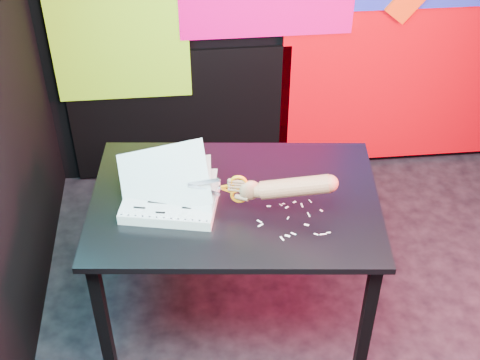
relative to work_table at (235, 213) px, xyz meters
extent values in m
cube|color=black|center=(0.53, -0.32, -0.67)|extent=(3.00, 3.00, 0.01)
cube|color=red|center=(1.18, 1.15, 0.18)|extent=(1.60, 0.02, 1.60)
cube|color=#89EB1A|center=(-0.52, 1.13, 0.43)|extent=(0.75, 0.02, 1.00)
cube|color=black|center=(-0.22, 1.15, -0.22)|extent=(1.30, 0.02, 0.85)
cube|color=black|center=(-0.60, -0.30, -0.31)|extent=(0.05, 0.05, 0.72)
cube|color=black|center=(-0.53, 0.41, -0.31)|extent=(0.05, 0.05, 0.72)
cube|color=black|center=(0.53, -0.41, -0.31)|extent=(0.05, 0.05, 0.72)
cube|color=black|center=(0.60, 0.30, -0.31)|extent=(0.05, 0.05, 0.72)
cube|color=black|center=(0.00, 0.00, 0.07)|extent=(1.34, 0.96, 0.03)
cube|color=silver|center=(-0.28, -0.02, 0.11)|extent=(0.44, 0.36, 0.05)
cube|color=white|center=(-0.28, -0.02, 0.13)|extent=(0.44, 0.36, 0.00)
cube|color=white|center=(-0.28, -0.02, 0.14)|extent=(0.42, 0.35, 0.12)
cube|color=white|center=(-0.29, 0.00, 0.16)|extent=(0.39, 0.31, 0.21)
cube|color=white|center=(-0.30, 0.01, 0.21)|extent=(0.40, 0.24, 0.29)
cylinder|color=black|center=(-0.48, -0.11, 0.13)|extent=(0.01, 0.01, 0.00)
cylinder|color=black|center=(-0.45, -0.12, 0.13)|extent=(0.01, 0.01, 0.00)
cylinder|color=black|center=(-0.42, -0.12, 0.13)|extent=(0.01, 0.01, 0.00)
cylinder|color=black|center=(-0.39, -0.13, 0.13)|extent=(0.01, 0.01, 0.00)
cylinder|color=black|center=(-0.37, -0.13, 0.13)|extent=(0.01, 0.01, 0.00)
cylinder|color=black|center=(-0.34, -0.14, 0.13)|extent=(0.01, 0.01, 0.00)
cylinder|color=black|center=(-0.31, -0.15, 0.13)|extent=(0.01, 0.01, 0.00)
cylinder|color=black|center=(-0.28, -0.15, 0.13)|extent=(0.01, 0.01, 0.00)
cylinder|color=black|center=(-0.25, -0.16, 0.13)|extent=(0.01, 0.01, 0.00)
cylinder|color=black|center=(-0.22, -0.17, 0.13)|extent=(0.01, 0.01, 0.00)
cylinder|color=black|center=(-0.19, -0.17, 0.13)|extent=(0.01, 0.01, 0.00)
cylinder|color=black|center=(-0.16, -0.18, 0.13)|extent=(0.01, 0.01, 0.00)
cylinder|color=black|center=(-0.13, -0.18, 0.13)|extent=(0.01, 0.01, 0.00)
cylinder|color=black|center=(-0.43, 0.15, 0.13)|extent=(0.01, 0.01, 0.00)
cylinder|color=black|center=(-0.40, 0.14, 0.13)|extent=(0.01, 0.01, 0.00)
cylinder|color=black|center=(-0.37, 0.14, 0.13)|extent=(0.01, 0.01, 0.00)
cylinder|color=black|center=(-0.34, 0.13, 0.13)|extent=(0.01, 0.01, 0.00)
cylinder|color=black|center=(-0.31, 0.13, 0.13)|extent=(0.01, 0.01, 0.00)
cylinder|color=black|center=(-0.28, 0.12, 0.13)|extent=(0.01, 0.01, 0.00)
cylinder|color=black|center=(-0.25, 0.11, 0.13)|extent=(0.01, 0.01, 0.00)
cylinder|color=black|center=(-0.22, 0.11, 0.13)|extent=(0.01, 0.01, 0.00)
cylinder|color=black|center=(-0.19, 0.10, 0.13)|extent=(0.01, 0.01, 0.00)
cylinder|color=black|center=(-0.17, 0.09, 0.13)|extent=(0.01, 0.01, 0.00)
cylinder|color=black|center=(-0.14, 0.09, 0.13)|extent=(0.01, 0.01, 0.00)
cylinder|color=black|center=(-0.11, 0.08, 0.13)|extent=(0.01, 0.01, 0.00)
cylinder|color=black|center=(-0.08, 0.08, 0.13)|extent=(0.01, 0.01, 0.00)
cube|color=black|center=(-0.36, 0.05, 0.13)|extent=(0.07, 0.03, 0.00)
cube|color=black|center=(-0.25, 0.01, 0.13)|extent=(0.05, 0.02, 0.00)
cube|color=black|center=(-0.33, -0.05, 0.13)|extent=(0.09, 0.03, 0.00)
cube|color=black|center=(-0.21, -0.10, 0.13)|extent=(0.04, 0.02, 0.00)
cube|color=black|center=(-0.41, -0.07, 0.13)|extent=(0.05, 0.02, 0.00)
cube|color=black|center=(-0.21, 0.05, 0.13)|extent=(0.06, 0.02, 0.00)
cube|color=black|center=(-0.32, -0.11, 0.13)|extent=(0.04, 0.02, 0.00)
cube|color=silver|center=(-0.14, -0.06, 0.23)|extent=(0.14, 0.04, 0.06)
cube|color=silver|center=(-0.14, -0.06, 0.19)|extent=(0.14, 0.04, 0.06)
cylinder|color=silver|center=(-0.07, -0.07, 0.21)|extent=(0.02, 0.02, 0.01)
cube|color=orange|center=(-0.05, -0.08, 0.21)|extent=(0.05, 0.02, 0.02)
cube|color=orange|center=(-0.05, -0.08, 0.22)|extent=(0.05, 0.02, 0.02)
torus|color=orange|center=(0.01, -0.09, 0.25)|extent=(0.08, 0.03, 0.07)
torus|color=orange|center=(0.01, -0.09, 0.18)|extent=(0.08, 0.03, 0.07)
ellipsoid|color=#B56947|center=(0.05, -0.10, 0.21)|extent=(0.09, 0.05, 0.10)
cylinder|color=#B56947|center=(0.01, -0.09, 0.21)|extent=(0.07, 0.03, 0.02)
cylinder|color=#B56947|center=(0.01, -0.09, 0.23)|extent=(0.07, 0.03, 0.02)
cylinder|color=#B56947|center=(0.01, -0.09, 0.24)|extent=(0.06, 0.03, 0.02)
cylinder|color=#B56947|center=(0.01, -0.09, 0.26)|extent=(0.06, 0.03, 0.02)
cylinder|color=#B56947|center=(0.02, -0.11, 0.18)|extent=(0.06, 0.05, 0.03)
cylinder|color=#B56947|center=(0.10, -0.11, 0.22)|extent=(0.07, 0.07, 0.06)
cylinder|color=#B56947|center=(0.23, -0.15, 0.25)|extent=(0.30, 0.15, 0.14)
sphere|color=#B56947|center=(0.37, -0.18, 0.29)|extent=(0.07, 0.07, 0.07)
cube|color=silver|center=(0.34, -0.26, 0.09)|extent=(0.03, 0.01, 0.00)
cube|color=silver|center=(0.14, -0.06, 0.09)|extent=(0.02, 0.01, 0.00)
cube|color=silver|center=(0.31, -0.26, 0.09)|extent=(0.02, 0.01, 0.00)
cube|color=silver|center=(0.21, -0.05, 0.09)|extent=(0.01, 0.01, 0.00)
cube|color=silver|center=(0.28, -0.20, 0.09)|extent=(0.02, 0.02, 0.00)
cube|color=silver|center=(0.09, -0.18, 0.09)|extent=(0.03, 0.02, 0.00)
cube|color=silver|center=(0.19, -0.25, 0.09)|extent=(0.02, 0.02, 0.00)
cube|color=silver|center=(0.22, -0.24, 0.09)|extent=(0.02, 0.02, 0.00)
cube|color=silver|center=(0.30, -0.13, 0.09)|extent=(0.01, 0.03, 0.00)
cube|color=silver|center=(0.36, -0.25, 0.09)|extent=(0.02, 0.01, 0.00)
cube|color=silver|center=(0.36, -0.11, 0.09)|extent=(0.02, 0.02, 0.00)
cube|color=silver|center=(0.25, -0.05, 0.09)|extent=(0.02, 0.02, 0.00)
cube|color=silver|center=(0.19, -0.06, 0.09)|extent=(0.01, 0.02, 0.00)
cube|color=silver|center=(0.17, -0.27, 0.09)|extent=(0.02, 0.03, 0.00)
cube|color=silver|center=(0.09, -0.16, 0.09)|extent=(0.02, 0.02, 0.00)
cube|color=silver|center=(0.28, -0.07, 0.09)|extent=(0.01, 0.03, 0.00)
cube|color=silver|center=(0.22, -0.08, 0.09)|extent=(0.02, 0.02, 0.00)
cube|color=silver|center=(0.32, -0.05, 0.09)|extent=(0.01, 0.02, 0.00)
cube|color=silver|center=(0.21, -0.15, 0.09)|extent=(0.01, 0.02, 0.00)
camera|label=1|loc=(-0.19, -2.21, 1.98)|focal=50.00mm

